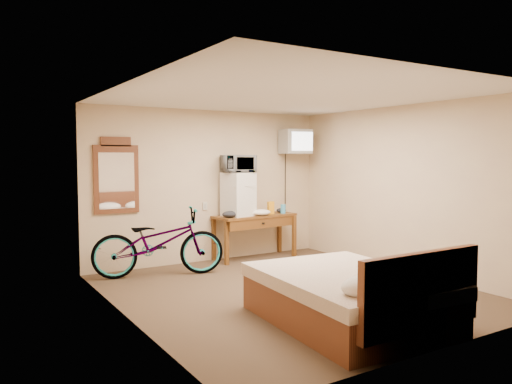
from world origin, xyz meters
TOP-DOWN VIEW (x-y plane):
  - room at (-0.00, 0.00)m, footprint 4.60×4.64m
  - desk at (0.74, 2.00)m, footprint 1.48×0.67m
  - mini_fridge at (0.41, 2.03)m, footprint 0.52×0.50m
  - microwave at (0.41, 2.03)m, footprint 0.56×0.42m
  - snack_bag at (1.04, 2.00)m, footprint 0.11×0.07m
  - blue_cup at (1.27, 1.96)m, footprint 0.09×0.09m
  - cloth_cream at (0.76, 1.87)m, footprint 0.34×0.26m
  - cloth_dark_a at (0.19, 1.90)m, footprint 0.28×0.21m
  - cloth_dark_b at (1.30, 2.05)m, footprint 0.18×0.15m
  - crt_television at (1.57, 2.02)m, footprint 0.55×0.62m
  - wall_mirror at (-1.55, 2.27)m, footprint 0.67×0.04m
  - bicycle at (-1.12, 1.68)m, footprint 1.99×1.15m
  - bed at (-0.19, -1.38)m, footprint 1.65×2.10m

SIDE VIEW (x-z plane):
  - bed at x=-0.19m, z-range -0.15..0.75m
  - bicycle at x=-1.12m, z-range 0.00..0.99m
  - desk at x=0.74m, z-range 0.26..1.01m
  - cloth_dark_b at x=1.30m, z-range 0.75..0.83m
  - cloth_cream at x=0.76m, z-range 0.75..0.85m
  - cloth_dark_a at x=0.19m, z-range 0.75..0.86m
  - blue_cup at x=1.27m, z-range 0.75..0.91m
  - snack_bag at x=1.04m, z-range 0.75..0.96m
  - mini_fridge at x=0.41m, z-range 0.75..1.47m
  - room at x=0.00m, z-range 0.00..2.50m
  - wall_mirror at x=-1.55m, z-range 0.87..2.01m
  - microwave at x=0.41m, z-range 1.47..1.76m
  - crt_television at x=1.57m, z-range 1.79..2.22m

